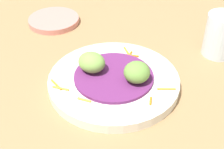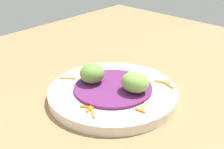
{
  "view_description": "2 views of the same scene",
  "coord_description": "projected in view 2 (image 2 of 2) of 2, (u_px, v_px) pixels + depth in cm",
  "views": [
    {
      "loc": [
        35.11,
        34.94,
        42.98
      ],
      "look_at": [
        -2.26,
        5.72,
        6.11
      ],
      "focal_mm": 51.91,
      "sensor_mm": 36.0,
      "label": 1
    },
    {
      "loc": [
        -43.25,
        -30.96,
        33.6
      ],
      "look_at": [
        -2.43,
        6.45,
        6.07
      ],
      "focal_mm": 49.42,
      "sensor_mm": 36.0,
      "label": 2
    }
  ],
  "objects": [
    {
      "name": "carrot_garnish",
      "position": [
        119.0,
        92.0,
        0.59
      ],
      "size": [
        19.4,
        21.34,
        0.4
      ],
      "color": "orange",
      "rests_on": "main_plate"
    },
    {
      "name": "table_surface",
      "position": [
        144.0,
        103.0,
        0.62
      ],
      "size": [
        110.0,
        110.0,
        2.0
      ],
      "primitive_type": "cube",
      "color": "#936D47",
      "rests_on": "ground"
    },
    {
      "name": "cabbage_bed",
      "position": [
        113.0,
        88.0,
        0.61
      ],
      "size": [
        15.48,
        15.48,
        0.6
      ],
      "primitive_type": "cylinder",
      "color": "#60235B",
      "rests_on": "main_plate"
    },
    {
      "name": "main_plate",
      "position": [
        113.0,
        93.0,
        0.61
      ],
      "size": [
        25.57,
        25.57,
        1.93
      ],
      "primitive_type": "cylinder",
      "color": "silver",
      "rests_on": "table_surface"
    },
    {
      "name": "guac_scoop_center",
      "position": [
        135.0,
        82.0,
        0.58
      ],
      "size": [
        5.25,
        5.93,
        3.85
      ],
      "primitive_type": "ellipsoid",
      "rotation": [
        0.0,
        0.0,
        3.25
      ],
      "color": "#759E47",
      "rests_on": "cabbage_bed"
    },
    {
      "name": "guac_scoop_left",
      "position": [
        92.0,
        73.0,
        0.61
      ],
      "size": [
        5.48,
        5.39,
        3.87
      ],
      "primitive_type": "ellipsoid",
      "rotation": [
        0.0,
        0.0,
        4.61
      ],
      "color": "olive",
      "rests_on": "cabbage_bed"
    }
  ]
}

